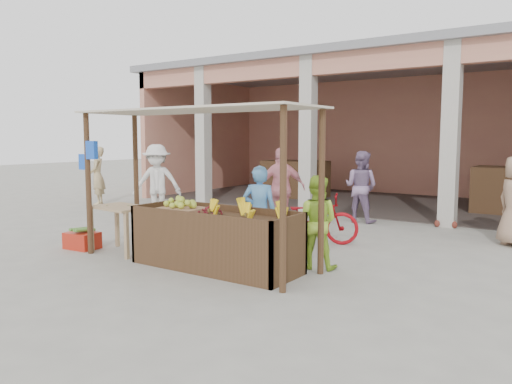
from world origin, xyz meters
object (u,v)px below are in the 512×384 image
Objects in this scene: side_table at (121,214)px; red_crate at (82,240)px; vendor_green at (316,219)px; motorcycle at (310,218)px; vendor_blue at (259,209)px; fruit_stall at (215,242)px.

red_crate is (-0.81, -0.20, -0.51)m from side_table.
side_table is 0.98m from red_crate.
vendor_green is (3.20, 0.96, 0.08)m from side_table.
vendor_green reaches higher than motorcycle.
motorcycle is (3.11, 2.66, 0.34)m from red_crate.
side_table is 3.38m from motorcycle.
vendor_blue is 1.55m from motorcycle.
vendor_blue reaches higher than fruit_stall.
fruit_stall is 2.81m from red_crate.
fruit_stall is 1.61× the size of vendor_blue.
side_table is at bearing -177.16° from fruit_stall.
vendor_green is at bearing 34.81° from fruit_stall.
motorcycle is at bearing -116.39° from vendor_blue.
motorcycle is (0.11, 1.51, -0.32)m from vendor_blue.
vendor_blue is at bearing 152.54° from motorcycle.
motorcycle is at bearing 52.89° from side_table.
fruit_stall is 4.65× the size of red_crate.
vendor_blue is at bearing 15.85° from red_crate.
vendor_green reaches higher than side_table.
vendor_green is at bearing 158.19° from vendor_blue.
side_table is 2.40m from vendor_blue.
fruit_stall is at bearing 148.64° from motorcycle.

